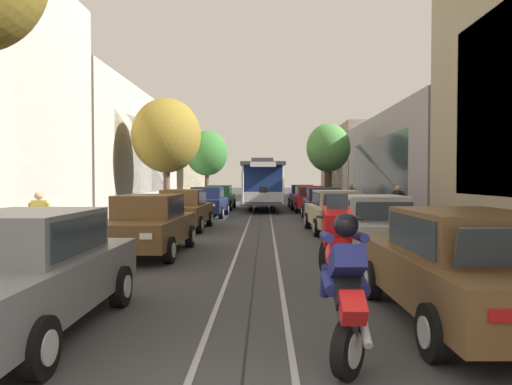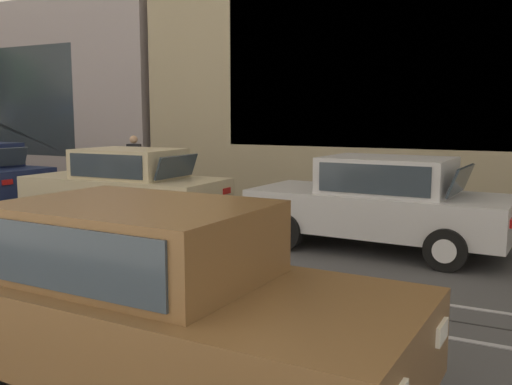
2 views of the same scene
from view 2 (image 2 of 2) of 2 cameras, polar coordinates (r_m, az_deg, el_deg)
parked_car_brown_second_left at (r=4.79m, az=-10.73°, el=-10.38°), size 2.08×4.39×1.58m
parked_car_silver_second_right at (r=9.93m, az=12.26°, el=-1.01°), size 2.13×4.42×1.58m
parked_car_beige_mid_right at (r=12.36m, az=-12.84°, el=0.66°), size 2.08×4.40×1.58m
pedestrian_on_left_pavement at (r=16.03m, az=-12.04°, el=2.90°), size 0.55×0.42×1.73m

